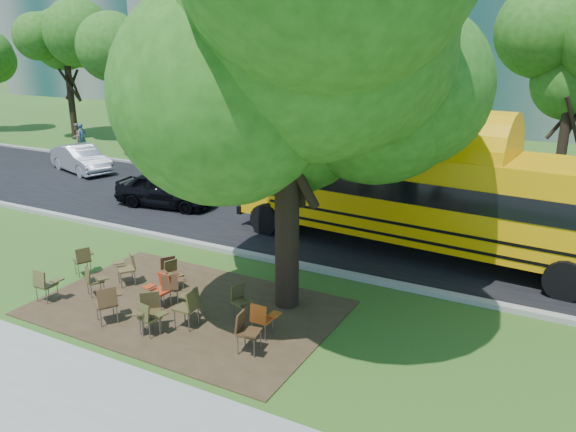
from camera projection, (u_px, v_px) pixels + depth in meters
The scene contains 32 objects.
ground at pixel (167, 292), 14.18m from camera, with size 160.00×160.00×0.00m, color #335219.
dirt_patch at pixel (187, 308), 13.30m from camera, with size 7.00×4.50×0.03m, color #382819.
asphalt_road at pixel (295, 217), 20.05m from camera, with size 80.00×8.00×0.04m, color black.
kerb_near at pixel (233, 251), 16.68m from camera, with size 80.00×0.25×0.14m, color gray.
kerb_far at pixel (340, 190), 23.48m from camera, with size 80.00×0.25×0.14m, color gray.
building_left at pixel (129, 2), 61.90m from camera, with size 26.00×14.00×20.00m, color slate.
bg_tree_0 at pixel (144, 70), 29.13m from camera, with size 5.20×5.20×7.18m.
bg_tree_1 at pixel (66, 51), 34.18m from camera, with size 6.00×6.00×8.40m.
bg_tree_2 at pixel (290, 78), 28.60m from camera, with size 4.80×4.80×6.62m.
bg_tree_3 at pixel (574, 69), 20.81m from camera, with size 5.60×5.60×7.84m.
main_tree at pixel (287, 55), 11.73m from camera, with size 7.20×7.20×9.40m.
school_bus at pixel (458, 199), 15.84m from camera, with size 12.84×3.80×3.10m.
chair_0 at pixel (45, 282), 13.45m from camera, with size 0.55×0.51×0.86m.
chair_1 at pixel (93, 279), 13.76m from camera, with size 0.66×0.52×0.80m.
chair_2 at pixel (108, 301), 12.43m from camera, with size 0.61×0.77×0.92m.
chair_3 at pixel (161, 287), 13.25m from camera, with size 0.58×0.48×0.82m.
chair_4 at pixel (149, 316), 11.92m from camera, with size 0.57×0.47×0.79m.
chair_5 at pixel (149, 309), 12.07m from camera, with size 0.61×0.78×0.91m.
chair_6 at pixel (189, 304), 12.25m from camera, with size 0.58×0.61×0.94m.
chair_7 at pixel (246, 328), 11.25m from camera, with size 0.61×0.61×0.90m.
chair_8 at pixel (83, 258), 15.02m from camera, with size 0.53×0.67×0.81m.
chair_9 at pixel (128, 265), 14.42m from camera, with size 0.75×0.59×0.88m.
chair_10 at pixel (168, 270), 14.26m from camera, with size 0.55×0.70×0.82m.
chair_11 at pixel (171, 285), 13.35m from camera, with size 0.56×0.71×0.83m.
chair_12 at pixel (240, 299), 12.65m from camera, with size 0.50×0.64×0.83m.
chair_13 at pixel (262, 317), 11.83m from camera, with size 0.54×0.48×0.82m.
chair_14 at pixel (172, 272), 14.17m from camera, with size 0.48×0.62×0.77m.
black_car at pixel (166, 190), 21.17m from camera, with size 1.57×3.89×1.33m, color black.
bg_car_silver at pixel (81, 159), 26.67m from camera, with size 1.37×3.93×1.30m, color #A9A8AE.
bg_car_red at pixel (202, 162), 26.13m from camera, with size 2.11×4.58×1.27m, color #5C1D0F.
pedestrian_a at pixel (82, 137), 31.73m from camera, with size 0.57×0.38×1.57m, color #324A72.
pedestrian_b at pixel (77, 137), 31.93m from camera, with size 0.75×0.59×1.55m, color #826B4E.
Camera 1 is at (8.82, -9.95, 6.11)m, focal length 35.00 mm.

